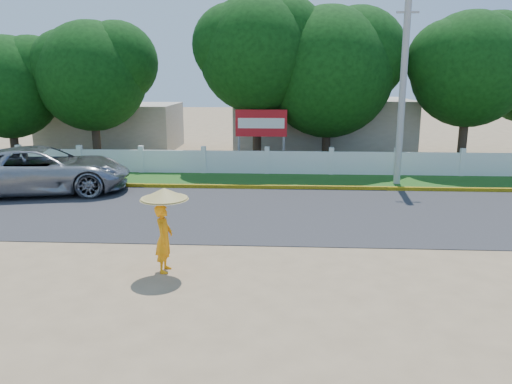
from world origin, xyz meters
The scene contains 12 objects.
ground centered at (0.00, 0.00, 0.00)m, with size 120.00×120.00×0.00m, color #9E8460.
road centered at (0.00, 4.50, 0.01)m, with size 60.00×7.00×0.02m, color #38383A.
grass_verge centered at (0.00, 9.75, 0.01)m, with size 60.00×3.50×0.03m, color #2D601E.
curb centered at (0.00, 8.05, 0.08)m, with size 40.00×0.18×0.16m, color yellow.
fence centered at (0.00, 11.20, 0.55)m, with size 40.00×0.10×1.10m, color silver.
building_near centered at (3.00, 18.00, 1.60)m, with size 10.00×6.00×3.20m, color #B7AD99.
building_far centered at (-10.00, 19.00, 1.40)m, with size 8.00×5.00×2.80m, color #B7AD99.
utility_pole centered at (5.65, 9.31, 3.91)m, with size 0.28×0.28×7.81m, color #9C9B99.
vehicle centered at (-8.71, 6.89, 0.92)m, with size 3.07×6.65×1.85m, color gray.
monk_with_parasol centered at (-2.00, -0.88, 1.34)m, with size 1.13×1.13×2.05m.
billboard centered at (-0.33, 12.30, 2.14)m, with size 2.50×0.13×2.95m.
tree_row centered at (1.40, 14.14, 4.79)m, with size 33.01×7.38×8.46m.
Camera 1 is at (0.79, -11.96, 4.61)m, focal length 35.00 mm.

